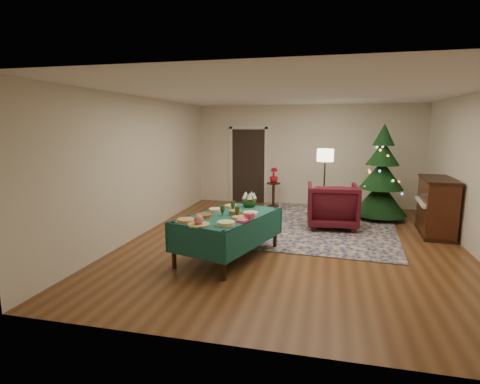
% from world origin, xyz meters
% --- Properties ---
extents(room_shell, '(7.00, 7.00, 7.00)m').
position_xyz_m(room_shell, '(0.00, 0.00, 1.35)').
color(room_shell, '#593319').
rests_on(room_shell, ground).
extents(doorway, '(1.08, 0.04, 2.16)m').
position_xyz_m(doorway, '(-1.60, 3.48, 1.10)').
color(doorway, black).
rests_on(doorway, ground).
extents(rug, '(3.48, 4.41, 0.02)m').
position_xyz_m(rug, '(0.41, 1.40, 0.01)').
color(rug, '#131548').
rests_on(rug, ground).
extents(buffet_table, '(1.58, 2.08, 0.72)m').
position_xyz_m(buffet_table, '(-0.96, -1.06, 0.58)').
color(buffet_table, black).
rests_on(buffet_table, ground).
extents(platter_0, '(0.31, 0.31, 0.04)m').
position_xyz_m(platter_0, '(-1.46, -1.64, 0.74)').
color(platter_0, silver).
rests_on(platter_0, buffet_table).
extents(platter_1, '(0.33, 0.33, 0.15)m').
position_xyz_m(platter_1, '(-1.21, -1.78, 0.78)').
color(platter_1, silver).
rests_on(platter_1, buffet_table).
extents(platter_2, '(0.30, 0.30, 0.06)m').
position_xyz_m(platter_2, '(-0.82, -1.70, 0.75)').
color(platter_2, silver).
rests_on(platter_2, buffet_table).
extents(platter_3, '(0.31, 0.31, 0.05)m').
position_xyz_m(platter_3, '(-1.30, -1.30, 0.74)').
color(platter_3, silver).
rests_on(platter_3, buffet_table).
extents(platter_4, '(0.29, 0.29, 0.04)m').
position_xyz_m(platter_4, '(-0.71, -1.29, 0.74)').
color(platter_4, silver).
rests_on(platter_4, buffet_table).
extents(platter_5, '(0.27, 0.27, 0.05)m').
position_xyz_m(platter_5, '(-1.23, -0.87, 0.74)').
color(platter_5, silver).
rests_on(platter_5, buffet_table).
extents(platter_6, '(0.24, 0.24, 0.07)m').
position_xyz_m(platter_6, '(-0.86, -1.01, 0.75)').
color(platter_6, silver).
rests_on(platter_6, buffet_table).
extents(platter_7, '(0.28, 0.28, 0.04)m').
position_xyz_m(platter_7, '(-0.61, -0.95, 0.74)').
color(platter_7, silver).
rests_on(platter_7, buffet_table).
extents(platter_8, '(0.25, 0.25, 0.04)m').
position_xyz_m(platter_8, '(-1.07, -0.50, 0.74)').
color(platter_8, silver).
rests_on(platter_8, buffet_table).
extents(goblet_0, '(0.08, 0.08, 0.17)m').
position_xyz_m(goblet_0, '(-0.96, -0.75, 0.81)').
color(goblet_0, '#2D471E').
rests_on(goblet_0, buffet_table).
extents(goblet_1, '(0.08, 0.08, 0.17)m').
position_xyz_m(goblet_1, '(-0.78, -1.17, 0.81)').
color(goblet_1, '#2D471E').
rests_on(goblet_1, buffet_table).
extents(goblet_2, '(0.08, 0.08, 0.17)m').
position_xyz_m(goblet_2, '(-1.04, -1.12, 0.81)').
color(goblet_2, '#2D471E').
rests_on(goblet_2, buffet_table).
extents(napkin_stack, '(0.18, 0.18, 0.04)m').
position_xyz_m(napkin_stack, '(-0.63, -1.46, 0.74)').
color(napkin_stack, '#F5447D').
rests_on(napkin_stack, buffet_table).
extents(gift_box, '(0.14, 0.14, 0.10)m').
position_xyz_m(gift_box, '(-0.57, -1.26, 0.77)').
color(gift_box, '#E74068').
rests_on(gift_box, buffet_table).
extents(centerpiece, '(0.26, 0.26, 0.30)m').
position_xyz_m(centerpiece, '(-0.76, -0.37, 0.84)').
color(centerpiece, '#1E4C1E').
rests_on(centerpiece, buffet_table).
extents(armchair, '(1.08, 1.02, 1.04)m').
position_xyz_m(armchair, '(0.70, 1.24, 0.52)').
color(armchair, '#490F19').
rests_on(armchair, ground).
extents(floor_lamp, '(0.39, 0.39, 1.61)m').
position_xyz_m(floor_lamp, '(0.51, 2.30, 1.36)').
color(floor_lamp, '#A57F3F').
rests_on(floor_lamp, ground).
extents(side_table, '(0.36, 0.36, 0.65)m').
position_xyz_m(side_table, '(-0.81, 3.02, 0.32)').
color(side_table, black).
rests_on(side_table, ground).
extents(potted_plant, '(0.23, 0.40, 0.23)m').
position_xyz_m(potted_plant, '(-0.81, 3.02, 0.76)').
color(potted_plant, '#A70B16').
rests_on(potted_plant, side_table).
extents(christmas_tree, '(1.56, 1.56, 2.20)m').
position_xyz_m(christmas_tree, '(1.78, 2.28, 0.99)').
color(christmas_tree, black).
rests_on(christmas_tree, ground).
extents(piano, '(0.71, 1.35, 1.13)m').
position_xyz_m(piano, '(2.71, 1.20, 0.55)').
color(piano, black).
rests_on(piano, ground).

